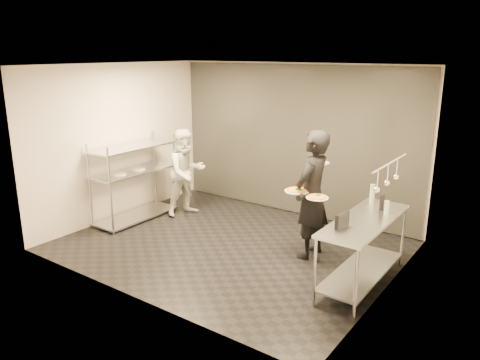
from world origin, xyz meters
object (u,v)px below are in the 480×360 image
Objects in this scene: chef at (186,172)px; pos_monitor at (342,220)px; bottle_green at (372,193)px; bottle_clear at (387,208)px; salad_plate at (319,162)px; prep_counter at (363,240)px; pass_rack at (134,178)px; pizza_plate_near at (297,190)px; bottle_dark at (382,202)px; pizza_plate_far at (317,197)px; waiter at (312,195)px.

chef is 6.31× the size of pos_monitor.
chef reaches higher than bottle_green.
bottle_green is at bearing 130.17° from bottle_clear.
salad_plate is 1.54m from pos_monitor.
chef is (-3.73, 0.74, 0.19)m from prep_counter.
pass_rack is 3.23m from pizza_plate_near.
pizza_plate_near is 0.61m from salad_plate.
pos_monitor is at bearing -110.22° from bottle_clear.
pos_monitor is 0.83m from bottle_clear.
pizza_plate_far is at bearing -161.88° from bottle_dark.
pizza_plate_far is (3.56, 0.19, 0.25)m from pass_rack.
waiter is 10.10× the size of bottle_clear.
bottle_clear is at bearing 4.16° from pizza_plate_near.
bottle_dark is (4.38, 0.46, 0.26)m from pass_rack.
pizza_plate_near is 1.21m from pos_monitor.
pizza_plate_far is at bearing -171.79° from bottle_clear.
bottle_dark is at bearing -13.99° from salad_plate.
bottle_green reaches higher than pizza_plate_near.
prep_counter is 5.75× the size of salad_plate.
bottle_green is (0.79, 0.32, 0.09)m from waiter.
prep_counter is at bearing 82.12° from pos_monitor.
salad_plate is at bearing 12.48° from pass_rack.
chef reaches higher than pizza_plate_near.
bottle_dark is (-0.11, 0.13, 0.01)m from bottle_clear.
waiter is 1.14m from bottle_clear.
salad_plate is 1.18m from bottle_dark.
pass_rack reaches higher than pizza_plate_near.
prep_counter is (4.33, 0.00, -0.14)m from pass_rack.
pizza_plate_near is 1.65× the size of bottle_dark.
bottle_dark reaches higher than pizza_plate_far.
bottle_clear is at bearing -49.96° from bottle_dark.
prep_counter is at bearing -96.56° from bottle_dark.
pass_rack is 7.42× the size of bottle_dark.
pos_monitor is (0.65, -0.64, -0.01)m from pizza_plate_far.
pizza_plate_far is (0.35, -0.04, -0.03)m from pizza_plate_near.
pizza_plate_far is 1.01× the size of salad_plate.
bottle_clear is at bearing 62.74° from prep_counter.
pos_monitor is at bearing 44.99° from waiter.
salad_plate is 1.23× the size of bottle_green.
bottle_green is at bearing 100.01° from pos_monitor.
prep_counter is at bearing -11.49° from pizza_plate_near.
chef is 3.01m from pizza_plate_far.
pass_rack is at bearing -175.88° from pizza_plate_near.
pass_rack is 8.42× the size of bottle_clear.
waiter is at bearing -157.70° from bottle_green.
bottle_green is 1.34× the size of bottle_clear.
chef reaches higher than pass_rack.
pos_monitor is (4.21, -0.45, 0.24)m from pass_rack.
pizza_plate_far is 1.22× the size of pos_monitor.
waiter is 6.08× the size of pizza_plate_far.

